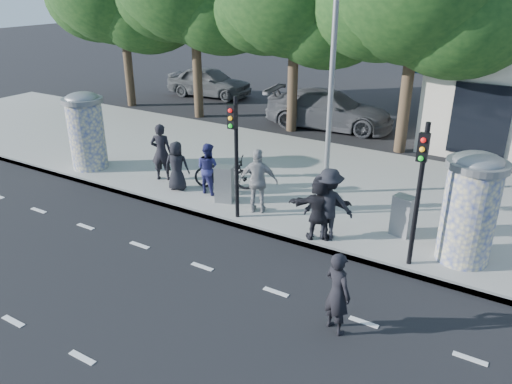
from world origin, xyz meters
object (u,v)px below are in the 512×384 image
Objects in this scene: ad_column_right at (470,206)px; ped_d at (328,204)px; ped_b at (161,152)px; ped_c at (208,168)px; cabinet_left at (224,184)px; street_lamp at (333,38)px; bicycle at (225,173)px; ad_column_left at (86,129)px; ped_a at (177,166)px; traffic_pole_near at (235,146)px; car_left at (209,82)px; cabinet_right at (403,216)px; man_road at (338,293)px; car_right at (329,109)px; traffic_pole_far at (420,182)px; ped_f at (320,208)px; ped_e at (258,181)px.

ad_column_right is 1.40× the size of ped_d.
ped_b is 1.19× the size of ped_c.
ped_b is 2.81m from cabinet_left.
ped_c is (1.95, -0.11, -0.15)m from ped_b.
street_lamp reaches higher than ped_b.
ped_c is 0.65m from bicycle.
street_lamp is 6.49m from ped_b.
ped_d is at bearing -3.08° from ad_column_left.
ped_a is at bearing 132.16° from ped_b.
ped_a is 1.03m from ped_c.
traffic_pole_near reaches higher than car_left.
traffic_pole_near reaches higher than cabinet_right.
ped_d is 3.47m from man_road.
ad_column_left is 1.40× the size of ped_d.
street_lamp reaches higher than car_right.
ped_b is at bearing 77.89° from bicycle.
traffic_pole_far is at bearing -135.37° from car_left.
ped_d is (4.34, -0.83, 0.15)m from ped_c.
ad_column_left is 1.67× the size of ped_c.
traffic_pole_far is 5.95m from cabinet_left.
ped_f is 0.35× the size of car_left.
traffic_pole_near is 16.30m from car_left.
ped_f is 3.44m from man_road.
ped_a is at bearing 174.38° from traffic_pole_far.
ad_column_right is 1.35× the size of bicycle.
street_lamp is 1.64× the size of car_left.
street_lamp is 4.70× the size of man_road.
cabinet_right is at bearing -152.94° from car_right.
ad_column_left is 1.70× the size of ped_a.
ped_d is 1.72× the size of cabinet_left.
traffic_pole_far reaches higher than cabinet_right.
ped_c is at bearing 170.90° from traffic_pole_far.
street_lamp reaches higher than ped_e.
ad_column_right is 8.51m from ped_a.
ad_column_right is 9.47m from ped_b.
ped_c reaches higher than man_road.
ped_c is 0.89m from cabinet_left.
ad_column_left is 0.78× the size of traffic_pole_near.
traffic_pole_near is (6.60, -0.71, 0.69)m from ad_column_left.
ped_e is (0.33, 0.64, -1.15)m from traffic_pole_near.
street_lamp is at bearing 14.94° from ad_column_left.
ad_column_right is 0.78× the size of traffic_pole_far.
ped_c is 0.81× the size of bicycle.
ad_column_right is at bearing 42.21° from traffic_pole_far.
ped_b reaches higher than cabinet_left.
cabinet_right is at bearing -27.39° from street_lamp.
ped_a is 1.42× the size of cabinet_left.
ped_e is at bearing 147.95° from ped_b.
ped_f is 2.21m from cabinet_right.
ped_c is at bearing 178.98° from ad_column_right.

